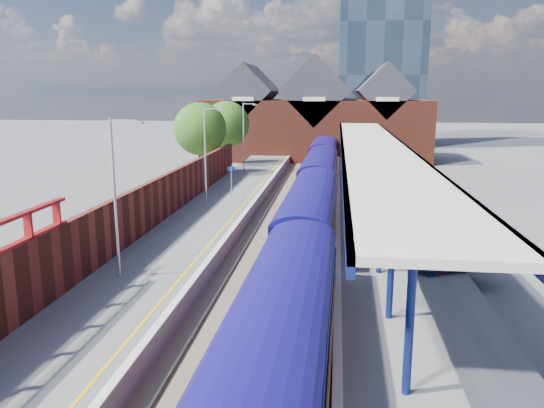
{
  "coord_description": "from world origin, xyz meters",
  "views": [
    {
      "loc": [
        2.96,
        -15.43,
        9.06
      ],
      "look_at": [
        -0.74,
        14.84,
        2.6
      ],
      "focal_mm": 35.0,
      "sensor_mm": 36.0,
      "label": 1
    }
  ],
  "objects": [
    {
      "name": "ground",
      "position": [
        0.0,
        30.0,
        0.0
      ],
      "size": [
        240.0,
        240.0,
        0.0
      ],
      "primitive_type": "plane",
      "color": "#5B5B5E",
      "rests_on": "ground"
    },
    {
      "name": "ballast_bed",
      "position": [
        0.0,
        20.0,
        0.03
      ],
      "size": [
        6.0,
        76.0,
        0.06
      ],
      "primitive_type": "cube",
      "color": "#473D33",
      "rests_on": "ground"
    },
    {
      "name": "rails",
      "position": [
        0.0,
        20.0,
        0.12
      ],
      "size": [
        4.51,
        76.0,
        0.14
      ],
      "color": "slate",
      "rests_on": "ground"
    },
    {
      "name": "left_platform",
      "position": [
        -5.5,
        20.0,
        0.5
      ],
      "size": [
        5.0,
        76.0,
        1.0
      ],
      "primitive_type": "cube",
      "color": "#565659",
      "rests_on": "ground"
    },
    {
      "name": "right_platform",
      "position": [
        6.0,
        20.0,
        0.5
      ],
      "size": [
        6.0,
        76.0,
        1.0
      ],
      "primitive_type": "cube",
      "color": "#565659",
      "rests_on": "ground"
    },
    {
      "name": "coping_left",
      "position": [
        -3.15,
        20.0,
        1.02
      ],
      "size": [
        0.3,
        76.0,
        0.05
      ],
      "primitive_type": "cube",
      "color": "silver",
      "rests_on": "left_platform"
    },
    {
      "name": "coping_right",
      "position": [
        3.15,
        20.0,
        1.02
      ],
      "size": [
        0.3,
        76.0,
        0.05
      ],
      "primitive_type": "cube",
      "color": "silver",
      "rests_on": "right_platform"
    },
    {
      "name": "yellow_line",
      "position": [
        -3.75,
        20.0,
        1.01
      ],
      "size": [
        0.14,
        76.0,
        0.01
      ],
      "primitive_type": "cube",
      "color": "yellow",
      "rests_on": "left_platform"
    },
    {
      "name": "train",
      "position": [
        1.49,
        23.52,
        2.12
      ],
      "size": [
        3.04,
        65.94,
        3.45
      ],
      "color": "navy",
      "rests_on": "ground"
    },
    {
      "name": "canopy",
      "position": [
        5.48,
        21.95,
        5.25
      ],
      "size": [
        4.5,
        52.0,
        4.48
      ],
      "color": "#0E1952",
      "rests_on": "right_platform"
    },
    {
      "name": "lamp_post_b",
      "position": [
        -6.36,
        6.0,
        4.99
      ],
      "size": [
        1.48,
        0.18,
        7.0
      ],
      "color": "#A5A8AA",
      "rests_on": "left_platform"
    },
    {
      "name": "lamp_post_c",
      "position": [
        -6.36,
        22.0,
        4.99
      ],
      "size": [
        1.48,
        0.18,
        7.0
      ],
      "color": "#A5A8AA",
      "rests_on": "left_platform"
    },
    {
      "name": "lamp_post_d",
      "position": [
        -6.36,
        38.0,
        4.99
      ],
      "size": [
        1.48,
        0.18,
        7.0
      ],
      "color": "#A5A8AA",
      "rests_on": "left_platform"
    },
    {
      "name": "platform_sign",
      "position": [
        -5.0,
        24.0,
        2.69
      ],
      "size": [
        0.55,
        0.08,
        2.5
      ],
      "color": "#A5A8AA",
      "rests_on": "left_platform"
    },
    {
      "name": "brick_wall",
      "position": [
        -8.1,
        13.54,
        2.45
      ],
      "size": [
        0.35,
        50.0,
        3.86
      ],
      "color": "maroon",
      "rests_on": "left_platform"
    },
    {
      "name": "station_building",
      "position": [
        0.0,
        58.0,
        5.45
      ],
      "size": [
        30.0,
        12.12,
        13.78
      ],
      "color": "maroon",
      "rests_on": "ground"
    },
    {
      "name": "glass_tower",
      "position": [
        10.0,
        80.0,
        20.2
      ],
      "size": [
        14.2,
        14.2,
        40.3
      ],
      "color": "#455F77",
      "rests_on": "ground"
    },
    {
      "name": "tree_near",
      "position": [
        -10.35,
        35.91,
        5.35
      ],
      "size": [
        5.2,
        5.2,
        8.1
      ],
      "color": "#382314",
      "rests_on": "ground"
    },
    {
      "name": "tree_far",
      "position": [
        -9.35,
        43.91,
        5.35
      ],
      "size": [
        5.2,
        5.2,
        8.1
      ],
      "color": "#382314",
      "rests_on": "ground"
    },
    {
      "name": "parked_car_red",
      "position": [
        8.5,
        9.0,
        1.76
      ],
      "size": [
        4.78,
        3.17,
        1.51
      ],
      "primitive_type": "imported",
      "rotation": [
        0.0,
        0.0,
        1.91
      ],
      "color": "#AA330E",
      "rests_on": "right_platform"
    },
    {
      "name": "parked_car_silver",
      "position": [
        8.43,
        10.3,
        1.62
      ],
      "size": [
        3.99,
        2.29,
        1.24
      ],
      "primitive_type": "imported",
      "rotation": [
        0.0,
        0.0,
        1.85
      ],
      "color": "#B9BABE",
      "rests_on": "right_platform"
    },
    {
      "name": "parked_car_dark",
      "position": [
        7.14,
        15.31,
        1.7
      ],
      "size": [
        5.13,
        2.82,
        1.41
      ],
      "primitive_type": "imported",
      "rotation": [
        0.0,
        0.0,
        1.39
      ],
      "color": "black",
      "rests_on": "right_platform"
    },
    {
      "name": "parked_car_blue",
      "position": [
        8.5,
        9.06,
        1.62
      ],
      "size": [
        4.87,
        3.33,
        1.24
      ],
      "primitive_type": "imported",
      "rotation": [
        0.0,
        0.0,
        1.88
      ],
      "color": "navy",
      "rests_on": "right_platform"
    }
  ]
}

